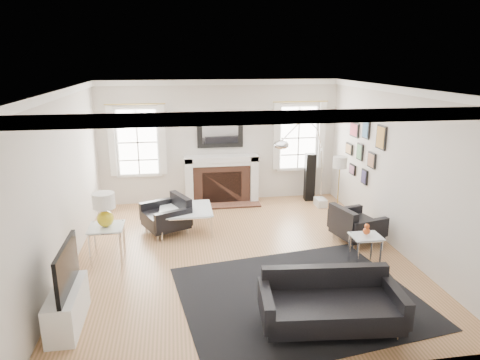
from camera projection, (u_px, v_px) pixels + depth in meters
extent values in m
plane|color=olive|center=(240.00, 254.00, 7.38)|extent=(6.00, 6.00, 0.00)
cube|color=beige|center=(220.00, 142.00, 9.85)|extent=(5.50, 0.04, 2.80)
cube|color=beige|center=(288.00, 256.00, 4.14)|extent=(5.50, 0.04, 2.80)
cube|color=beige|center=(64.00, 183.00, 6.59)|extent=(0.04, 6.00, 2.80)
cube|color=beige|center=(397.00, 169.00, 7.40)|extent=(0.04, 6.00, 2.80)
cube|color=white|center=(240.00, 88.00, 6.61)|extent=(5.50, 6.00, 0.02)
cube|color=white|center=(240.00, 92.00, 6.63)|extent=(5.50, 6.00, 0.12)
cube|color=white|center=(189.00, 181.00, 9.78)|extent=(0.18, 0.38, 1.10)
cube|color=white|center=(253.00, 178.00, 10.00)|extent=(0.18, 0.38, 1.10)
cube|color=white|center=(221.00, 158.00, 9.75)|extent=(1.70, 0.38, 0.12)
cube|color=white|center=(221.00, 163.00, 9.78)|extent=(1.50, 0.34, 0.10)
cube|color=brown|center=(221.00, 183.00, 9.94)|extent=(1.30, 0.30, 0.90)
cube|color=black|center=(222.00, 187.00, 9.86)|extent=(0.90, 0.10, 0.76)
cube|color=brown|center=(223.00, 205.00, 9.80)|extent=(1.70, 0.50, 0.04)
cube|color=black|center=(220.00, 131.00, 9.74)|extent=(1.05, 0.06, 0.75)
cube|color=white|center=(220.00, 131.00, 9.71)|extent=(0.82, 0.02, 0.55)
cube|color=white|center=(138.00, 142.00, 9.53)|extent=(1.00, 0.05, 1.60)
cube|color=white|center=(138.00, 142.00, 9.50)|extent=(0.84, 0.02, 1.44)
cube|color=white|center=(112.00, 141.00, 9.34)|extent=(0.14, 0.05, 1.55)
cube|color=white|center=(163.00, 140.00, 9.50)|extent=(0.14, 0.05, 1.55)
cube|color=white|center=(298.00, 138.00, 10.08)|extent=(1.00, 0.05, 1.60)
cube|color=white|center=(298.00, 138.00, 10.05)|extent=(0.84, 0.02, 1.44)
cube|color=white|center=(276.00, 137.00, 9.89)|extent=(0.14, 0.05, 1.55)
cube|color=white|center=(322.00, 136.00, 10.05)|extent=(0.14, 0.05, 1.55)
cube|color=black|center=(381.00, 137.00, 7.85)|extent=(0.03, 0.34, 0.44)
cube|color=#A3702B|center=(380.00, 137.00, 7.84)|extent=(0.01, 0.29, 0.39)
cube|color=black|center=(366.00, 129.00, 8.45)|extent=(0.03, 0.28, 0.38)
cube|color=#33648E|center=(365.00, 129.00, 8.45)|extent=(0.01, 0.23, 0.33)
cube|color=black|center=(354.00, 130.00, 9.00)|extent=(0.03, 0.40, 0.30)
cube|color=#BD3A4D|center=(353.00, 130.00, 9.00)|extent=(0.01, 0.35, 0.25)
cube|color=black|center=(372.00, 160.00, 8.27)|extent=(0.03, 0.30, 0.30)
cube|color=#916042|center=(371.00, 160.00, 8.26)|extent=(0.01, 0.25, 0.25)
cube|color=black|center=(360.00, 152.00, 8.78)|extent=(0.03, 0.26, 0.34)
cube|color=#4B7D4E|center=(359.00, 152.00, 8.77)|extent=(0.01, 0.21, 0.29)
cube|color=black|center=(349.00, 149.00, 9.31)|extent=(0.03, 0.32, 0.24)
cube|color=#AD7E4A|center=(348.00, 149.00, 9.31)|extent=(0.01, 0.27, 0.19)
cube|color=black|center=(364.00, 177.00, 8.61)|extent=(0.03, 0.24, 0.30)
cube|color=navy|center=(364.00, 177.00, 8.61)|extent=(0.01, 0.19, 0.25)
cube|color=black|center=(352.00, 169.00, 9.18)|extent=(0.03, 0.28, 0.22)
cube|color=#8F536C|center=(352.00, 169.00, 9.18)|extent=(0.01, 0.23, 0.17)
cube|color=white|center=(67.00, 308.00, 5.33)|extent=(0.35, 1.00, 0.50)
cube|color=black|center=(67.00, 267.00, 5.19)|extent=(0.05, 1.00, 0.58)
cube|color=black|center=(298.00, 296.00, 6.05)|extent=(3.57, 3.12, 0.01)
cube|color=black|center=(331.00, 311.00, 5.26)|extent=(1.71, 0.93, 0.27)
cube|color=black|center=(324.00, 282.00, 5.54)|extent=(1.65, 0.28, 0.46)
cube|color=black|center=(266.00, 305.00, 5.18)|extent=(0.20, 0.78, 0.35)
cube|color=black|center=(395.00, 301.00, 5.28)|extent=(0.20, 0.78, 0.35)
cube|color=black|center=(166.00, 219.00, 8.24)|extent=(0.98, 0.98, 0.28)
cube|color=black|center=(181.00, 206.00, 8.36)|extent=(0.42, 0.73, 0.46)
cube|color=black|center=(158.00, 209.00, 8.50)|extent=(0.72, 0.41, 0.35)
cube|color=black|center=(174.00, 220.00, 7.91)|extent=(0.72, 0.41, 0.35)
cube|color=black|center=(357.00, 228.00, 7.83)|extent=(0.88, 0.88, 0.27)
cube|color=black|center=(343.00, 220.00, 7.66)|extent=(0.30, 0.74, 0.45)
cube|color=black|center=(370.00, 229.00, 7.48)|extent=(0.73, 0.29, 0.34)
cube|color=black|center=(345.00, 216.00, 8.13)|extent=(0.73, 0.29, 0.34)
cube|color=silver|center=(186.00, 209.00, 8.28)|extent=(1.00, 1.00, 0.02)
cylinder|color=silver|center=(162.00, 230.00, 7.83)|extent=(0.04, 0.04, 0.44)
cylinder|color=silver|center=(212.00, 227.00, 7.97)|extent=(0.04, 0.04, 0.44)
cylinder|color=silver|center=(163.00, 213.00, 8.71)|extent=(0.04, 0.04, 0.44)
cylinder|color=silver|center=(208.00, 210.00, 8.84)|extent=(0.04, 0.04, 0.44)
cube|color=silver|center=(106.00, 227.00, 6.97)|extent=(0.55, 0.55, 0.02)
cylinder|color=silver|center=(90.00, 251.00, 6.79)|extent=(0.04, 0.04, 0.61)
cylinder|color=silver|center=(121.00, 249.00, 6.86)|extent=(0.04, 0.04, 0.61)
cylinder|color=silver|center=(95.00, 239.00, 7.24)|extent=(0.04, 0.04, 0.61)
cylinder|color=silver|center=(124.00, 237.00, 7.31)|extent=(0.04, 0.04, 0.61)
cube|color=silver|center=(366.00, 236.00, 6.83)|extent=(0.47, 0.40, 0.02)
cylinder|color=silver|center=(357.00, 256.00, 6.72)|extent=(0.04, 0.04, 0.52)
cylinder|color=silver|center=(381.00, 254.00, 6.77)|extent=(0.04, 0.04, 0.52)
cylinder|color=silver|center=(349.00, 247.00, 7.02)|extent=(0.04, 0.04, 0.52)
cylinder|color=silver|center=(372.00, 246.00, 7.07)|extent=(0.04, 0.04, 0.52)
sphere|color=gold|center=(105.00, 219.00, 6.93)|extent=(0.27, 0.27, 0.27)
cylinder|color=gold|center=(105.00, 211.00, 6.89)|extent=(0.04, 0.04, 0.11)
cylinder|color=white|center=(104.00, 201.00, 6.84)|extent=(0.35, 0.35, 0.25)
sphere|color=#BD4718|center=(367.00, 231.00, 6.80)|extent=(0.12, 0.12, 0.12)
sphere|color=#BD4718|center=(367.00, 226.00, 6.78)|extent=(0.08, 0.08, 0.08)
cube|color=white|center=(320.00, 202.00, 9.75)|extent=(0.22, 0.35, 0.18)
ellipsoid|color=silver|center=(281.00, 145.00, 8.14)|extent=(0.30, 0.30, 0.18)
cylinder|color=#B1933D|center=(336.00, 221.00, 8.83)|extent=(0.17, 0.17, 0.03)
cylinder|color=#B1933D|center=(338.00, 194.00, 8.67)|extent=(0.02, 0.02, 1.21)
cylinder|color=white|center=(340.00, 162.00, 8.49)|extent=(0.28, 0.28, 0.23)
cube|color=black|center=(310.00, 177.00, 10.05)|extent=(0.24, 0.24, 1.12)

